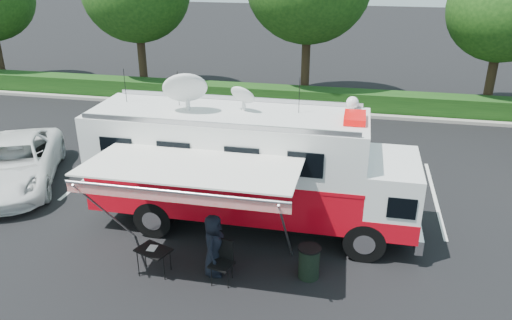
{
  "coord_description": "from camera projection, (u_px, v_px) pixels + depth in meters",
  "views": [
    {
      "loc": [
        2.71,
        -12.49,
        7.64
      ],
      "look_at": [
        0.0,
        0.5,
        1.9
      ],
      "focal_mm": 35.0,
      "sensor_mm": 36.0,
      "label": 1
    }
  ],
  "objects": [
    {
      "name": "ground_plane",
      "position": [
        253.0,
        225.0,
        14.76
      ],
      "size": [
        120.0,
        120.0,
        0.0
      ],
      "primitive_type": "plane",
      "color": "black",
      "rests_on": "ground"
    },
    {
      "name": "back_border",
      "position": [
        331.0,
        4.0,
        24.16
      ],
      "size": [
        60.0,
        6.14,
        8.87
      ],
      "color": "#9E998E",
      "rests_on": "ground_plane"
    },
    {
      "name": "stall_lines",
      "position": [
        257.0,
        181.0,
        17.55
      ],
      "size": [
        24.12,
        5.5,
        0.01
      ],
      "color": "silver",
      "rests_on": "ground_plane"
    },
    {
      "name": "command_truck",
      "position": [
        250.0,
        167.0,
        14.03
      ],
      "size": [
        9.2,
        2.53,
        4.42
      ],
      "color": "black",
      "rests_on": "ground_plane"
    },
    {
      "name": "awning",
      "position": [
        190.0,
        172.0,
        11.44
      ],
      "size": [
        5.02,
        2.6,
        3.03
      ],
      "color": "silver",
      "rests_on": "ground_plane"
    },
    {
      "name": "white_suv",
      "position": [
        19.0,
        184.0,
        17.32
      ],
      "size": [
        4.75,
        6.28,
        1.58
      ],
      "primitive_type": "imported",
      "rotation": [
        0.0,
        0.0,
        0.43
      ],
      "color": "white",
      "rests_on": "ground_plane"
    },
    {
      "name": "person",
      "position": [
        215.0,
        273.0,
        12.63
      ],
      "size": [
        0.56,
        0.83,
        1.64
      ],
      "primitive_type": "imported",
      "rotation": [
        0.0,
        0.0,
        1.62
      ],
      "color": "black",
      "rests_on": "ground_plane"
    },
    {
      "name": "folding_table",
      "position": [
        153.0,
        251.0,
        12.37
      ],
      "size": [
        0.98,
        0.84,
        0.7
      ],
      "color": "black",
      "rests_on": "ground_plane"
    },
    {
      "name": "folding_chair",
      "position": [
        223.0,
        257.0,
        12.15
      ],
      "size": [
        0.63,
        0.66,
        1.08
      ],
      "color": "black",
      "rests_on": "ground_plane"
    },
    {
      "name": "trash_bin",
      "position": [
        309.0,
        262.0,
        12.32
      ],
      "size": [
        0.57,
        0.57,
        0.85
      ],
      "color": "black",
      "rests_on": "ground_plane"
    }
  ]
}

